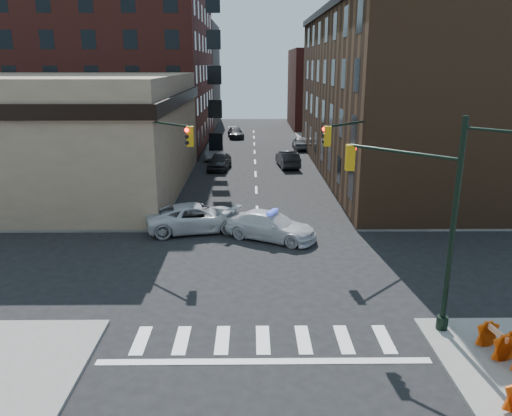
{
  "coord_description": "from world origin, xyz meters",
  "views": [
    {
      "loc": [
        -0.42,
        -23.14,
        9.83
      ],
      "look_at": [
        -0.15,
        3.16,
        2.2
      ],
      "focal_mm": 35.0,
      "sensor_mm": 36.0,
      "label": 1
    }
  ],
  "objects_px": {
    "parked_car_enear": "(288,159)",
    "pedestrian_b": "(129,202)",
    "pickup": "(197,218)",
    "parked_car_wnear": "(220,161)",
    "parked_car_wfar": "(215,152)",
    "barricade_nw_a": "(109,213)",
    "pedestrian_a": "(148,207)",
    "police_car": "(271,226)",
    "barrel_road": "(288,235)",
    "barricade_se_a": "(495,341)",
    "barrel_bank": "(196,210)"
  },
  "relations": [
    {
      "from": "pickup",
      "to": "police_car",
      "type": "bearing_deg",
      "value": -121.2
    },
    {
      "from": "parked_car_wfar",
      "to": "pedestrian_b",
      "type": "xyz_separation_m",
      "value": [
        -4.23,
        -20.86,
        0.25
      ]
    },
    {
      "from": "pedestrian_b",
      "to": "barricade_se_a",
      "type": "distance_m",
      "value": 23.61
    },
    {
      "from": "pickup",
      "to": "parked_car_wnear",
      "type": "xyz_separation_m",
      "value": [
        0.28,
        18.39,
        -0.04
      ]
    },
    {
      "from": "parked_car_enear",
      "to": "pedestrian_a",
      "type": "relative_size",
      "value": 2.75
    },
    {
      "from": "pedestrian_a",
      "to": "barrel_road",
      "type": "bearing_deg",
      "value": -6.45
    },
    {
      "from": "police_car",
      "to": "parked_car_wnear",
      "type": "relative_size",
      "value": 1.16
    },
    {
      "from": "parked_car_wfar",
      "to": "barrel_road",
      "type": "relative_size",
      "value": 4.71
    },
    {
      "from": "pickup",
      "to": "parked_car_wfar",
      "type": "height_order",
      "value": "pickup"
    },
    {
      "from": "parked_car_wnear",
      "to": "pedestrian_a",
      "type": "height_order",
      "value": "pedestrian_a"
    },
    {
      "from": "pedestrian_a",
      "to": "parked_car_enear",
      "type": "bearing_deg",
      "value": 77.99
    },
    {
      "from": "parked_car_wfar",
      "to": "barricade_nw_a",
      "type": "xyz_separation_m",
      "value": [
        -5.19,
        -22.28,
        -0.09
      ]
    },
    {
      "from": "pickup",
      "to": "parked_car_enear",
      "type": "xyz_separation_m",
      "value": [
        6.92,
        19.55,
        -0.02
      ]
    },
    {
      "from": "barrel_road",
      "to": "pickup",
      "type": "bearing_deg",
      "value": 156.96
    },
    {
      "from": "pedestrian_b",
      "to": "barrel_bank",
      "type": "height_order",
      "value": "pedestrian_b"
    },
    {
      "from": "parked_car_wnear",
      "to": "barrel_road",
      "type": "relative_size",
      "value": 4.84
    },
    {
      "from": "parked_car_wnear",
      "to": "barricade_nw_a",
      "type": "bearing_deg",
      "value": -103.62
    },
    {
      "from": "parked_car_enear",
      "to": "parked_car_wfar",
      "type": "bearing_deg",
      "value": -36.61
    },
    {
      "from": "police_car",
      "to": "parked_car_wfar",
      "type": "distance_m",
      "value": 25.9
    },
    {
      "from": "parked_car_wfar",
      "to": "barrel_road",
      "type": "xyz_separation_m",
      "value": [
        5.96,
        -26.19,
        -0.27
      ]
    },
    {
      "from": "pedestrian_a",
      "to": "barrel_bank",
      "type": "relative_size",
      "value": 2.0
    },
    {
      "from": "barrel_road",
      "to": "barricade_se_a",
      "type": "height_order",
      "value": "barricade_se_a"
    },
    {
      "from": "barrel_road",
      "to": "barricade_se_a",
      "type": "distance_m",
      "value": 13.15
    },
    {
      "from": "pickup",
      "to": "parked_car_wnear",
      "type": "height_order",
      "value": "pickup"
    },
    {
      "from": "barricade_nw_a",
      "to": "parked_car_wnear",
      "type": "bearing_deg",
      "value": 61.4
    },
    {
      "from": "parked_car_enear",
      "to": "barricade_nw_a",
      "type": "height_order",
      "value": "parked_car_enear"
    },
    {
      "from": "parked_car_wnear",
      "to": "barricade_nw_a",
      "type": "height_order",
      "value": "parked_car_wnear"
    },
    {
      "from": "parked_car_wnear",
      "to": "barrel_bank",
      "type": "distance_m",
      "value": 15.38
    },
    {
      "from": "police_car",
      "to": "parked_car_enear",
      "type": "bearing_deg",
      "value": 19.86
    },
    {
      "from": "parked_car_wfar",
      "to": "parked_car_wnear",
      "type": "bearing_deg",
      "value": -79.32
    },
    {
      "from": "pedestrian_a",
      "to": "parked_car_wfar",
      "type": "bearing_deg",
      "value": 100.67
    },
    {
      "from": "police_car",
      "to": "barrel_road",
      "type": "xyz_separation_m",
      "value": [
        0.94,
        -0.78,
        -0.31
      ]
    },
    {
      "from": "parked_car_enear",
      "to": "pedestrian_b",
      "type": "relative_size",
      "value": 2.92
    },
    {
      "from": "parked_car_wnear",
      "to": "parked_car_enear",
      "type": "height_order",
      "value": "parked_car_enear"
    },
    {
      "from": "parked_car_enear",
      "to": "pedestrian_a",
      "type": "bearing_deg",
      "value": 54.11
    },
    {
      "from": "pedestrian_a",
      "to": "pickup",
      "type": "bearing_deg",
      "value": -7.77
    },
    {
      "from": "parked_car_wnear",
      "to": "police_car",
      "type": "bearing_deg",
      "value": -71.97
    },
    {
      "from": "parked_car_wfar",
      "to": "barricade_se_a",
      "type": "relative_size",
      "value": 3.68
    },
    {
      "from": "barrel_bank",
      "to": "barricade_se_a",
      "type": "bearing_deg",
      "value": -54.29
    },
    {
      "from": "parked_car_wnear",
      "to": "pickup",
      "type": "bearing_deg",
      "value": -84.62
    },
    {
      "from": "police_car",
      "to": "barricade_se_a",
      "type": "bearing_deg",
      "value": -122.74
    },
    {
      "from": "pedestrian_a",
      "to": "barricade_nw_a",
      "type": "xyz_separation_m",
      "value": [
        -2.55,
        0.11,
        -0.39
      ]
    },
    {
      "from": "parked_car_wnear",
      "to": "parked_car_enear",
      "type": "bearing_deg",
      "value": 16.1
    },
    {
      "from": "police_car",
      "to": "pickup",
      "type": "relative_size",
      "value": 0.9
    },
    {
      "from": "parked_car_wfar",
      "to": "barricade_nw_a",
      "type": "distance_m",
      "value": 22.88
    },
    {
      "from": "parked_car_enear",
      "to": "pedestrian_a",
      "type": "height_order",
      "value": "pedestrian_a"
    },
    {
      "from": "parked_car_wnear",
      "to": "parked_car_enear",
      "type": "distance_m",
      "value": 6.75
    },
    {
      "from": "barricade_se_a",
      "to": "barricade_nw_a",
      "type": "height_order",
      "value": "barricade_nw_a"
    },
    {
      "from": "parked_car_wnear",
      "to": "pedestrian_b",
      "type": "distance_m",
      "value": 16.17
    },
    {
      "from": "barrel_bank",
      "to": "barricade_se_a",
      "type": "distance_m",
      "value": 20.73
    }
  ]
}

